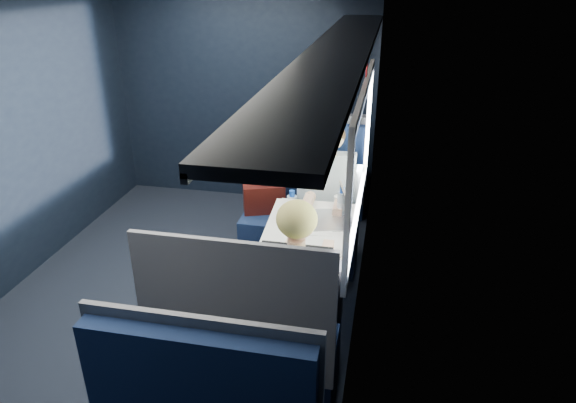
% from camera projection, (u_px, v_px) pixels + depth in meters
% --- Properties ---
extents(ground, '(2.80, 4.20, 0.01)m').
position_uv_depth(ground, '(178.00, 300.00, 4.11)').
color(ground, black).
extents(room_shell, '(3.00, 4.40, 2.40)m').
position_uv_depth(room_shell, '(162.00, 120.00, 3.48)').
color(room_shell, black).
rests_on(room_shell, ground).
extents(table, '(0.62, 1.00, 0.74)m').
position_uv_depth(table, '(306.00, 240.00, 3.64)').
color(table, '#54565E').
rests_on(table, ground).
extents(seat_bay_near, '(1.05, 0.62, 1.26)m').
position_uv_depth(seat_bay_near, '(300.00, 214.00, 4.55)').
color(seat_bay_near, '#0C1837').
rests_on(seat_bay_near, ground).
extents(seat_bay_far, '(1.04, 0.62, 1.26)m').
position_uv_depth(seat_bay_far, '(250.00, 345.00, 3.00)').
color(seat_bay_far, '#0C1837').
rests_on(seat_bay_far, ground).
extents(seat_row_front, '(1.04, 0.51, 1.16)m').
position_uv_depth(seat_row_front, '(317.00, 177.00, 5.38)').
color(seat_row_front, '#0C1837').
rests_on(seat_row_front, ground).
extents(man, '(0.53, 0.56, 1.32)m').
position_uv_depth(man, '(328.00, 194.00, 4.23)').
color(man, black).
rests_on(man, ground).
extents(woman, '(0.53, 0.56, 1.32)m').
position_uv_depth(woman, '(298.00, 289.00, 2.97)').
color(woman, black).
rests_on(woman, ground).
extents(papers, '(0.60, 0.84, 0.01)m').
position_uv_depth(papers, '(306.00, 225.00, 3.68)').
color(papers, white).
rests_on(papers, table).
extents(laptop, '(0.35, 0.40, 0.26)m').
position_uv_depth(laptop, '(337.00, 213.00, 3.69)').
color(laptop, silver).
rests_on(laptop, table).
extents(bottle_small, '(0.07, 0.07, 0.23)m').
position_uv_depth(bottle_small, '(342.00, 203.00, 3.77)').
color(bottle_small, silver).
rests_on(bottle_small, table).
extents(cup, '(0.07, 0.07, 0.09)m').
position_uv_depth(cup, '(338.00, 201.00, 3.95)').
color(cup, white).
rests_on(cup, table).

